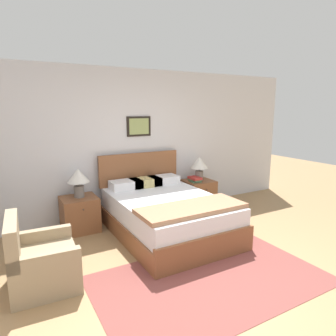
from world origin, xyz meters
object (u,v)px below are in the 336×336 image
object	(u,v)px
bed	(167,213)
armchair	(40,262)
table_lamp_by_door	(199,165)
nightstand_near_window	(80,214)
nightstand_by_door	(198,194)
table_lamp_near_window	(78,178)

from	to	relation	value
bed	armchair	distance (m)	1.97
table_lamp_by_door	nightstand_near_window	bearing A→B (deg)	-179.62
nightstand_near_window	nightstand_by_door	size ratio (longest dim) A/B	1.00
nightstand_by_door	table_lamp_by_door	world-z (taller)	table_lamp_by_door
bed	table_lamp_near_window	world-z (taller)	bed
armchair	table_lamp_by_door	distance (m)	3.38
armchair	nightstand_near_window	size ratio (longest dim) A/B	1.47
armchair	table_lamp_by_door	xyz separation A→B (m)	(3.05, 1.34, 0.59)
armchair	nightstand_by_door	world-z (taller)	armchair
nightstand_by_door	table_lamp_near_window	world-z (taller)	table_lamp_near_window
nightstand_near_window	table_lamp_near_window	world-z (taller)	table_lamp_near_window
nightstand_near_window	table_lamp_near_window	xyz separation A→B (m)	(0.01, 0.02, 0.58)
table_lamp_near_window	nightstand_near_window	bearing A→B (deg)	-133.79
nightstand_by_door	bed	bearing A→B (deg)	-145.88
nightstand_by_door	table_lamp_by_door	size ratio (longest dim) A/B	1.20
table_lamp_near_window	table_lamp_by_door	xyz separation A→B (m)	(2.30, 0.00, 0.00)
nightstand_near_window	table_lamp_by_door	size ratio (longest dim) A/B	1.20
nightstand_near_window	armchair	bearing A→B (deg)	-119.18
bed	table_lamp_near_window	bearing A→B (deg)	145.00
nightstand_near_window	bed	bearing A→B (deg)	-34.12
bed	table_lamp_near_window	distance (m)	1.48
armchair	nightstand_by_door	distance (m)	3.31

